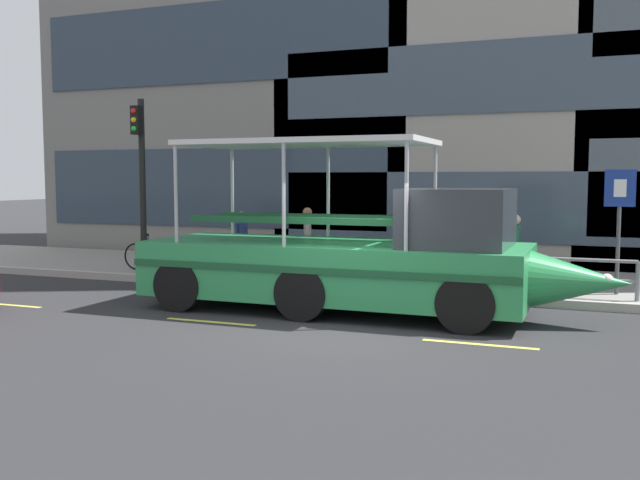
# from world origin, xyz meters

# --- Properties ---
(ground_plane) EXTENTS (120.00, 120.00, 0.00)m
(ground_plane) POSITION_xyz_m (0.00, 0.00, 0.00)
(ground_plane) COLOR #2B2B2D
(sidewalk) EXTENTS (32.00, 4.80, 0.18)m
(sidewalk) POSITION_xyz_m (0.00, 5.60, 0.09)
(sidewalk) COLOR gray
(sidewalk) RESTS_ON ground_plane
(curb_edge) EXTENTS (32.00, 0.18, 0.18)m
(curb_edge) POSITION_xyz_m (0.00, 3.11, 0.09)
(curb_edge) COLOR #B2ADA3
(curb_edge) RESTS_ON ground_plane
(lane_centreline) EXTENTS (25.80, 0.12, 0.01)m
(lane_centreline) POSITION_xyz_m (-0.00, -0.61, 0.00)
(lane_centreline) COLOR #DBD64C
(lane_centreline) RESTS_ON ground_plane
(curb_guardrail) EXTENTS (11.66, 0.09, 0.81)m
(curb_guardrail) POSITION_xyz_m (-0.95, 3.45, 0.72)
(curb_guardrail) COLOR gray
(curb_guardrail) RESTS_ON sidewalk
(traffic_light_pole) EXTENTS (0.24, 0.46, 4.41)m
(traffic_light_pole) POSITION_xyz_m (-6.84, 3.62, 2.84)
(traffic_light_pole) COLOR black
(traffic_light_pole) RESTS_ON sidewalk
(parking_sign) EXTENTS (0.60, 0.12, 2.58)m
(parking_sign) POSITION_xyz_m (4.47, 4.17, 1.94)
(parking_sign) COLOR #4C4F54
(parking_sign) RESTS_ON sidewalk
(leaned_bicycle) EXTENTS (1.74, 0.46, 0.96)m
(leaned_bicycle) POSITION_xyz_m (-6.74, 3.89, 0.56)
(leaned_bicycle) COLOR black
(leaned_bicycle) RESTS_ON sidewalk
(duck_tour_boat) EXTENTS (9.26, 2.67, 3.33)m
(duck_tour_boat) POSITION_xyz_m (-0.20, 1.28, 1.05)
(duck_tour_boat) COLOR #2D9351
(duck_tour_boat) RESTS_ON ground_plane
(pedestrian_near_bow) EXTENTS (0.24, 0.45, 1.60)m
(pedestrian_near_bow) POSITION_xyz_m (2.37, 4.54, 1.15)
(pedestrian_near_bow) COLOR #1E2338
(pedestrian_near_bow) RESTS_ON sidewalk
(pedestrian_mid_left) EXTENTS (0.39, 0.30, 1.55)m
(pedestrian_mid_left) POSITION_xyz_m (-0.12, 4.19, 1.11)
(pedestrian_mid_left) COLOR #47423D
(pedestrian_mid_left) RESTS_ON sidewalk
(pedestrian_mid_right) EXTENTS (0.29, 0.46, 1.68)m
(pedestrian_mid_right) POSITION_xyz_m (-2.67, 4.66, 1.19)
(pedestrian_mid_right) COLOR #1E2338
(pedestrian_mid_right) RESTS_ON sidewalk
(pedestrian_near_stern) EXTENTS (0.24, 0.44, 1.57)m
(pedestrian_near_stern) POSITION_xyz_m (-4.30, 4.24, 1.13)
(pedestrian_near_stern) COLOR black
(pedestrian_near_stern) RESTS_ON sidewalk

